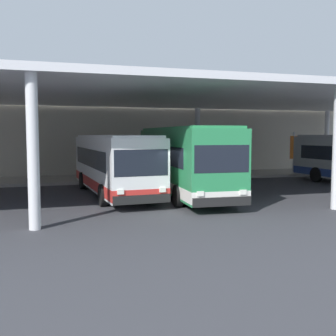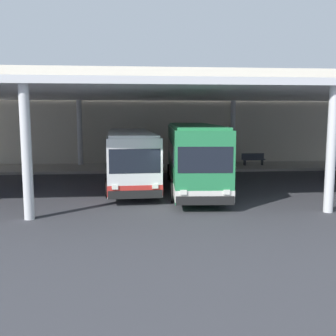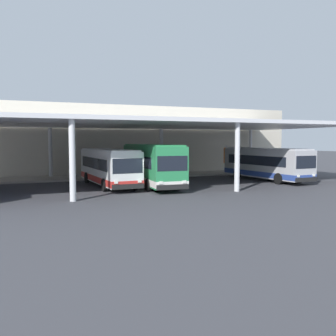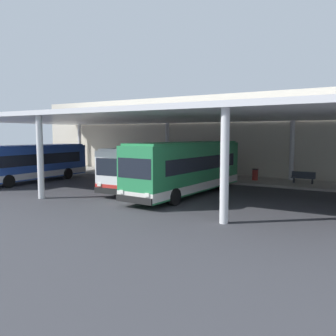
{
  "view_description": "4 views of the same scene",
  "coord_description": "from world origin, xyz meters",
  "views": [
    {
      "loc": [
        -6.06,
        -16.97,
        3.25
      ],
      "look_at": [
        0.72,
        4.17,
        1.39
      ],
      "focal_mm": 43.95,
      "sensor_mm": 36.0,
      "label": 1
    },
    {
      "loc": [
        -2.12,
        -18.06,
        4.09
      ],
      "look_at": [
        -0.24,
        2.0,
        1.36
      ],
      "focal_mm": 41.96,
      "sensor_mm": 36.0,
      "label": 2
    },
    {
      "loc": [
        -9.49,
        -26.67,
        3.89
      ],
      "look_at": [
        3.29,
        4.43,
        1.41
      ],
      "focal_mm": 39.68,
      "sensor_mm": 36.0,
      "label": 3
    },
    {
      "loc": [
        11.7,
        -17.15,
        4.07
      ],
      "look_at": [
        -1.41,
        5.43,
        1.51
      ],
      "focal_mm": 36.65,
      "sensor_mm": 36.0,
      "label": 4
    }
  ],
  "objects": [
    {
      "name": "ground_plane",
      "position": [
        0.0,
        0.0,
        0.0
      ],
      "size": [
        200.0,
        200.0,
        0.0
      ],
      "primitive_type": "plane",
      "color": "#3D3D42"
    },
    {
      "name": "platform_kerb",
      "position": [
        0.0,
        11.75,
        0.09
      ],
      "size": [
        42.0,
        4.5,
        0.18
      ],
      "primitive_type": "cube",
      "color": "#A39E93",
      "rests_on": "ground"
    },
    {
      "name": "station_building_facade",
      "position": [
        0.0,
        15.0,
        3.98
      ],
      "size": [
        48.0,
        1.6,
        7.95
      ],
      "primitive_type": "cube",
      "color": "beige",
      "rests_on": "ground"
    },
    {
      "name": "canopy_shelter",
      "position": [
        0.0,
        5.5,
        5.31
      ],
      "size": [
        40.0,
        17.0,
        5.55
      ],
      "color": "silver",
      "rests_on": "ground"
    },
    {
      "name": "bus_second_bay",
      "position": [
        -2.19,
        4.53,
        1.66
      ],
      "size": [
        3.02,
        10.62,
        3.17
      ],
      "color": "white",
      "rests_on": "ground"
    },
    {
      "name": "bus_middle_bay",
      "position": [
        1.3,
        3.38,
        1.84
      ],
      "size": [
        3.28,
        11.47,
        3.57
      ],
      "color": "#28844C",
      "rests_on": "ground"
    },
    {
      "name": "bench_waiting",
      "position": [
        7.41,
        11.82,
        0.66
      ],
      "size": [
        1.8,
        0.45,
        0.92
      ],
      "color": "#383D47",
      "rests_on": "platform_kerb"
    },
    {
      "name": "trash_bin",
      "position": [
        3.55,
        11.73,
        0.68
      ],
      "size": [
        0.52,
        0.52,
        0.98
      ],
      "color": "maroon",
      "rests_on": "platform_kerb"
    },
    {
      "name": "banner_sign",
      "position": [
        13.36,
        10.94,
        1.98
      ],
      "size": [
        0.7,
        0.12,
        3.2
      ],
      "color": "#B2B2B7",
      "rests_on": "platform_kerb"
    }
  ]
}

